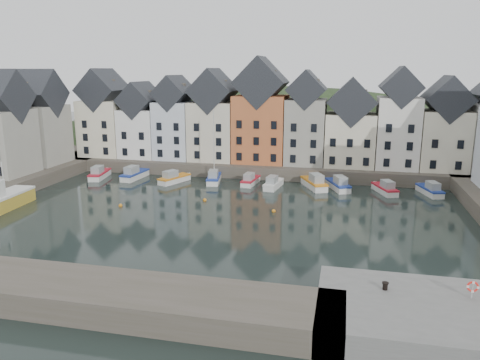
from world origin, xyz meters
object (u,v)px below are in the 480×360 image
(boat_d, at_px, (214,178))
(mooring_bollard, at_px, (385,286))
(life_ring_post, at_px, (473,287))
(boat_a, at_px, (99,174))

(boat_d, height_order, mooring_bollard, boat_d)
(boat_d, distance_m, life_ring_post, 47.35)
(boat_a, relative_size, boat_d, 0.56)
(mooring_bollard, bearing_deg, boat_d, 122.37)
(boat_d, height_order, life_ring_post, boat_d)
(mooring_bollard, relative_size, life_ring_post, 0.43)
(mooring_bollard, bearing_deg, life_ring_post, -0.88)
(boat_a, bearing_deg, boat_d, -5.83)
(mooring_bollard, distance_m, life_ring_post, 5.79)
(life_ring_post, bearing_deg, mooring_bollard, 179.12)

